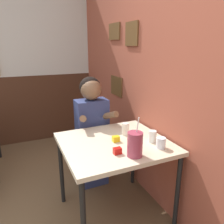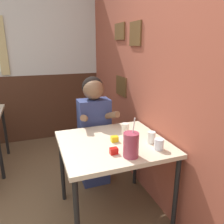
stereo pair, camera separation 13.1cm
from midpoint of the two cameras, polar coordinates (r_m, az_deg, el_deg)
The scene contains 10 objects.
brick_wall_right at distance 2.75m, azimuth 5.16°, elevation 12.57°, with size 0.08×4.46×2.70m.
back_wall at distance 3.76m, azimuth -25.55°, elevation 12.30°, with size 5.88×0.09×2.70m.
main_table at distance 1.94m, azimuth 2.29°, elevation -9.74°, with size 0.90×0.83×0.76m.
person_seated at distance 2.42m, azimuth -3.09°, elevation -4.33°, with size 0.42×0.42×1.25m.
cocktail_pitcher at distance 1.64m, azimuth 7.31°, elevation -8.57°, with size 0.12×0.12×0.31m.
glass_near_pitcher at distance 1.81m, azimuth 14.23°, elevation -8.18°, with size 0.08×0.08×0.09m.
glass_center at distance 1.91m, azimuth 12.20°, elevation -6.53°, with size 0.07×0.07×0.10m.
glass_far_side at distance 2.03m, azimuth 5.35°, elevation -4.53°, with size 0.07×0.07×0.11m.
condiment_ketchup at distance 1.70m, azimuth 2.72°, elevation -10.17°, with size 0.06×0.04×0.05m.
condiment_mustard at distance 1.90m, azimuth 2.66°, elevation -7.08°, with size 0.06×0.04×0.05m.
Camera 2 is at (0.36, -1.28, 1.55)m, focal length 35.00 mm.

